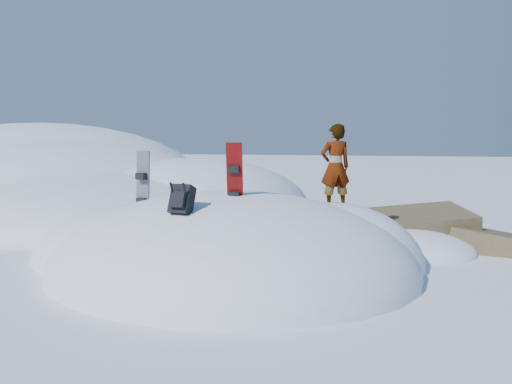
% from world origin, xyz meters
% --- Properties ---
extents(ground, '(120.00, 120.00, 0.00)m').
position_xyz_m(ground, '(0.00, 0.00, 0.00)').
color(ground, white).
rests_on(ground, ground).
extents(snow_mound, '(8.00, 6.00, 3.00)m').
position_xyz_m(snow_mound, '(-0.17, 0.24, 0.00)').
color(snow_mound, white).
rests_on(snow_mound, ground).
extents(snow_ridge, '(21.50, 18.50, 6.40)m').
position_xyz_m(snow_ridge, '(-10.43, 9.85, 0.00)').
color(snow_ridge, white).
rests_on(snow_ridge, ground).
extents(rock_outcrop, '(4.68, 4.41, 1.68)m').
position_xyz_m(rock_outcrop, '(3.72, 3.01, 0.01)').
color(rock_outcrop, brown).
rests_on(rock_outcrop, ground).
extents(snowboard_red, '(0.31, 0.24, 1.56)m').
position_xyz_m(snowboard_red, '(0.18, -0.36, 1.66)').
color(snowboard_red, '#AC0909').
rests_on(snowboard_red, snow_mound).
extents(snowboard_dark, '(0.34, 0.25, 1.70)m').
position_xyz_m(snowboard_dark, '(-1.98, 0.36, 1.41)').
color(snowboard_dark, black).
rests_on(snowboard_dark, snow_mound).
extents(backpack, '(0.39, 0.48, 0.57)m').
position_xyz_m(backpack, '(-0.41, -1.42, 1.51)').
color(backpack, black).
rests_on(backpack, snow_mound).
extents(gear_pile, '(0.92, 0.72, 0.24)m').
position_xyz_m(gear_pile, '(-2.25, -1.08, 0.12)').
color(gear_pile, black).
rests_on(gear_pile, ground).
extents(person, '(0.72, 0.63, 1.67)m').
position_xyz_m(person, '(1.85, 0.94, 1.94)').
color(person, slate).
rests_on(person, snow_mound).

